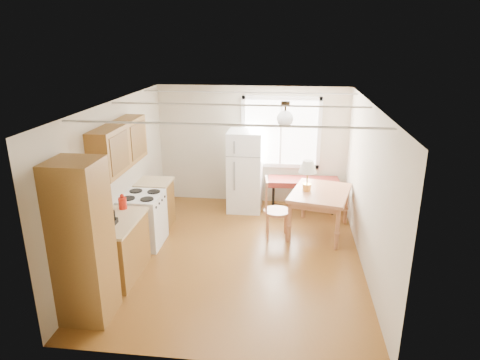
% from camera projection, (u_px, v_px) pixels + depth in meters
% --- Properties ---
extents(room_shell, '(4.60, 5.60, 2.62)m').
position_uv_depth(room_shell, '(238.00, 183.00, 6.74)').
color(room_shell, '#5B3512').
rests_on(room_shell, ground).
extents(kitchen_run, '(0.65, 3.40, 2.20)m').
position_uv_depth(kitchen_run, '(121.00, 218.00, 6.46)').
color(kitchen_run, brown).
rests_on(kitchen_run, ground).
extents(window_unit, '(1.64, 0.05, 1.51)m').
position_uv_depth(window_unit, '(281.00, 132.00, 8.91)').
color(window_unit, white).
rests_on(window_unit, room_shell).
extents(pendant_light, '(0.26, 0.26, 0.40)m').
position_uv_depth(pendant_light, '(285.00, 118.00, 6.72)').
color(pendant_light, black).
rests_on(pendant_light, room_shell).
extents(refrigerator, '(0.69, 0.72, 1.67)m').
position_uv_depth(refrigerator, '(245.00, 171.00, 8.75)').
color(refrigerator, white).
rests_on(refrigerator, ground).
extents(bench, '(1.47, 0.60, 0.67)m').
position_uv_depth(bench, '(303.00, 182.00, 8.79)').
color(bench, maroon).
rests_on(bench, ground).
extents(dining_table, '(1.25, 1.48, 0.81)m').
position_uv_depth(dining_table, '(320.00, 197.00, 7.72)').
color(dining_table, '#A0613D').
rests_on(dining_table, ground).
extents(chair, '(0.49, 0.49, 1.10)m').
position_uv_depth(chair, '(271.00, 204.00, 7.56)').
color(chair, '#A0613D').
rests_on(chair, ground).
extents(table_lamp, '(0.33, 0.33, 0.56)m').
position_uv_depth(table_lamp, '(308.00, 169.00, 7.59)').
color(table_lamp, '#BC913C').
rests_on(table_lamp, dining_table).
extents(coffee_maker, '(0.17, 0.22, 0.34)m').
position_uv_depth(coffee_maker, '(109.00, 217.00, 6.05)').
color(coffee_maker, black).
rests_on(coffee_maker, kitchen_run).
extents(kettle, '(0.13, 0.13, 0.25)m').
position_uv_depth(kettle, '(123.00, 203.00, 6.64)').
color(kettle, red).
rests_on(kettle, kitchen_run).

